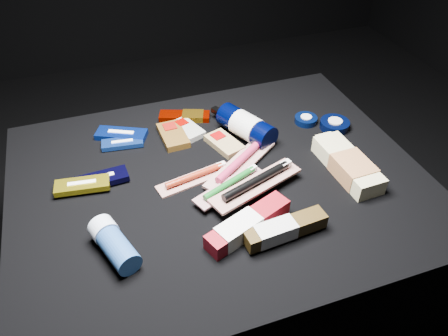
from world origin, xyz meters
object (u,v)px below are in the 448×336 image
object	(u,v)px
toothpaste_carton_red	(245,226)
lotion_bottle	(246,126)
deodorant_stick	(114,244)
bodywash_bottle	(348,165)

from	to	relation	value
toothpaste_carton_red	lotion_bottle	bearing A→B (deg)	46.99
deodorant_stick	toothpaste_carton_red	xyz separation A→B (m)	(0.26, -0.04, -0.01)
lotion_bottle	toothpaste_carton_red	world-z (taller)	lotion_bottle
lotion_bottle	toothpaste_carton_red	size ratio (longest dim) A/B	1.02
deodorant_stick	toothpaste_carton_red	distance (m)	0.27
toothpaste_carton_red	bodywash_bottle	bearing A→B (deg)	-3.32
lotion_bottle	bodywash_bottle	xyz separation A→B (m)	(0.18, -0.22, -0.01)
bodywash_bottle	lotion_bottle	bearing A→B (deg)	126.91
bodywash_bottle	deodorant_stick	bearing A→B (deg)	-175.99
lotion_bottle	bodywash_bottle	distance (m)	0.28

